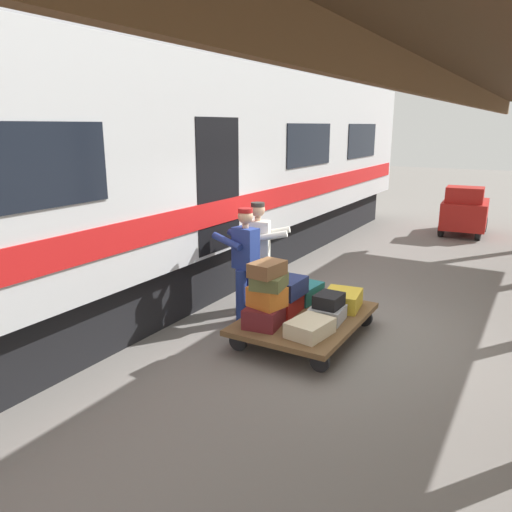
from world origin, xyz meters
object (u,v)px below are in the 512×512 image
(suitcase_cream_canvas, at_px, (310,328))
(suitcase_navy_fabric, at_px, (287,287))
(train_car, at_px, (144,174))
(suitcase_gray_aluminum, at_px, (327,314))
(porter_in_overalls, at_px, (245,261))
(suitcase_brown_leather, at_px, (267,269))
(suitcase_black_hardshell, at_px, (329,300))
(suitcase_teal_softside, at_px, (301,292))
(suitcase_orange_carryall, at_px, (267,297))
(porter_by_door, at_px, (259,252))
(baggage_tug, at_px, (465,211))
(luggage_cart, at_px, (305,319))
(suitcase_yellow_case, at_px, (342,300))
(suitcase_olive_duffel, at_px, (269,281))
(suitcase_red_plastic, at_px, (284,303))
(suitcase_maroon_trunk, at_px, (265,316))

(suitcase_cream_canvas, distance_m, suitcase_navy_fabric, 0.87)
(train_car, relative_size, suitcase_gray_aluminum, 42.32)
(suitcase_cream_canvas, relative_size, porter_in_overalls, 0.33)
(suitcase_brown_leather, bearing_deg, suitcase_black_hardshell, -134.60)
(suitcase_teal_softside, distance_m, suitcase_brown_leather, 1.31)
(suitcase_orange_carryall, height_order, porter_by_door, porter_by_door)
(baggage_tug, bearing_deg, porter_in_overalls, 77.28)
(suitcase_black_hardshell, height_order, suitcase_navy_fabric, suitcase_navy_fabric)
(suitcase_gray_aluminum, bearing_deg, luggage_cart, 0.00)
(luggage_cart, distance_m, suitcase_brown_leather, 1.04)
(train_car, bearing_deg, porter_by_door, -172.64)
(suitcase_yellow_case, height_order, suitcase_teal_softside, suitcase_teal_softside)
(suitcase_yellow_case, relative_size, suitcase_black_hardshell, 1.48)
(suitcase_orange_carryall, distance_m, baggage_tug, 8.85)
(luggage_cart, distance_m, suitcase_yellow_case, 0.66)
(suitcase_cream_canvas, bearing_deg, porter_by_door, -40.37)
(suitcase_yellow_case, xyz_separation_m, suitcase_olive_duffel, (0.59, 1.10, 0.48))
(suitcase_cream_canvas, distance_m, suitcase_black_hardshell, 0.61)
(luggage_cart, distance_m, suitcase_olive_duffel, 0.88)
(suitcase_navy_fabric, bearing_deg, porter_by_door, -38.26)
(suitcase_gray_aluminum, distance_m, suitcase_navy_fabric, 0.66)
(suitcase_red_plastic, bearing_deg, suitcase_gray_aluminum, 180.00)
(suitcase_yellow_case, relative_size, suitcase_olive_duffel, 1.26)
(suitcase_gray_aluminum, distance_m, suitcase_teal_softside, 0.85)
(suitcase_red_plastic, xyz_separation_m, suitcase_teal_softside, (0.00, -0.56, 0.01))
(suitcase_yellow_case, distance_m, porter_in_overalls, 1.50)
(suitcase_red_plastic, height_order, porter_by_door, porter_by_door)
(suitcase_cream_canvas, bearing_deg, luggage_cart, -59.94)
(train_car, distance_m, luggage_cart, 3.64)
(suitcase_red_plastic, bearing_deg, suitcase_olive_duffel, 95.96)
(luggage_cart, bearing_deg, suitcase_yellow_case, -120.06)
(suitcase_yellow_case, height_order, porter_by_door, porter_by_door)
(suitcase_olive_duffel, bearing_deg, baggage_tug, -97.00)
(suitcase_gray_aluminum, height_order, porter_in_overalls, porter_in_overalls)
(suitcase_maroon_trunk, relative_size, suitcase_teal_softside, 0.97)
(train_car, distance_m, suitcase_black_hardshell, 3.79)
(suitcase_navy_fabric, distance_m, baggage_tug, 8.31)
(suitcase_orange_carryall, relative_size, suitcase_olive_duffel, 0.93)
(suitcase_red_plastic, bearing_deg, porter_in_overalls, -8.13)
(suitcase_gray_aluminum, height_order, suitcase_navy_fabric, suitcase_navy_fabric)
(suitcase_olive_duffel, relative_size, porter_in_overalls, 0.26)
(suitcase_red_plastic, bearing_deg, luggage_cart, 180.00)
(suitcase_teal_softside, distance_m, suitcase_orange_carryall, 1.12)
(luggage_cart, xyz_separation_m, suitcase_olive_duffel, (0.27, 0.54, 0.64))
(train_car, xyz_separation_m, suitcase_brown_leather, (-2.88, 0.97, -0.97))
(suitcase_cream_canvas, relative_size, suitcase_olive_duffel, 1.26)
(suitcase_cream_canvas, relative_size, suitcase_navy_fabric, 1.03)
(suitcase_yellow_case, bearing_deg, train_car, 2.69)
(porter_in_overalls, bearing_deg, suitcase_olive_duffel, 139.86)
(suitcase_orange_carryall, bearing_deg, train_car, -18.00)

